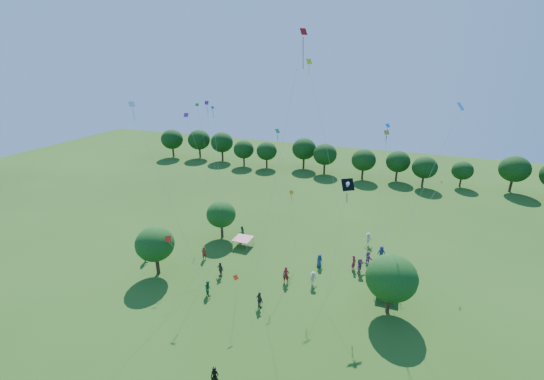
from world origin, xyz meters
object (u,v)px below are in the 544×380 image
at_px(tent_red_stripe, 243,239).
at_px(tent_blue, 386,287).
at_px(near_tree_north, 221,214).
at_px(near_tree_west, 155,244).
at_px(man_in_black, 215,377).
at_px(pirate_kite, 347,186).
at_px(red_high_kite, 294,83).
at_px(near_tree_east, 392,278).

bearing_deg(tent_red_stripe, tent_blue, -13.59).
height_order(near_tree_north, tent_red_stripe, near_tree_north).
xyz_separation_m(near_tree_west, tent_red_stripe, (6.32, 9.15, -2.71)).
bearing_deg(man_in_black, pirate_kite, 53.75).
height_order(tent_red_stripe, pirate_kite, pirate_kite).
relative_size(near_tree_west, red_high_kite, 0.23).
height_order(tent_red_stripe, man_in_black, man_in_black).
relative_size(near_tree_west, near_tree_east, 0.95).
bearing_deg(near_tree_west, red_high_kite, 28.57).
relative_size(near_tree_west, pirate_kite, 0.53).
relative_size(near_tree_east, pirate_kite, 0.56).
xyz_separation_m(tent_red_stripe, man_in_black, (7.04, -20.16, -0.16)).
xyz_separation_m(tent_blue, red_high_kite, (-11.00, 2.51, 19.56)).
bearing_deg(pirate_kite, near_tree_west, -166.11).
bearing_deg(near_tree_north, tent_blue, -14.45).
xyz_separation_m(tent_blue, man_in_black, (-11.03, -15.79, -0.16)).
height_order(near_tree_east, tent_red_stripe, near_tree_east).
bearing_deg(tent_blue, tent_red_stripe, 166.41).
height_order(near_tree_north, man_in_black, near_tree_north).
xyz_separation_m(near_tree_west, pirate_kite, (19.73, 4.88, 7.60)).
relative_size(tent_red_stripe, pirate_kite, 0.21).
relative_size(near_tree_north, red_high_kite, 0.21).
bearing_deg(near_tree_west, man_in_black, -39.49).
bearing_deg(near_tree_west, tent_blue, 11.09).
bearing_deg(tent_red_stripe, pirate_kite, -17.67).
relative_size(tent_red_stripe, tent_blue, 1.00).
relative_size(tent_blue, pirate_kite, 0.21).
distance_m(near_tree_west, tent_blue, 25.00).
bearing_deg(tent_blue, near_tree_east, -81.21).
relative_size(near_tree_north, near_tree_east, 0.86).
relative_size(tent_red_stripe, red_high_kite, 0.09).
distance_m(near_tree_north, pirate_kite, 19.64).
relative_size(near_tree_east, tent_red_stripe, 2.72).
height_order(man_in_black, red_high_kite, red_high_kite).
xyz_separation_m(near_tree_east, tent_blue, (-0.39, 2.54, -2.78)).
xyz_separation_m(near_tree_north, tent_red_stripe, (3.69, -1.24, -2.35)).
bearing_deg(tent_blue, near_tree_west, -168.91).
bearing_deg(tent_blue, pirate_kite, 178.79).
bearing_deg(man_in_black, red_high_kite, 75.50).
relative_size(near_tree_west, near_tree_north, 1.10).
distance_m(near_tree_north, red_high_kite, 20.53).
distance_m(pirate_kite, red_high_kite, 11.47).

